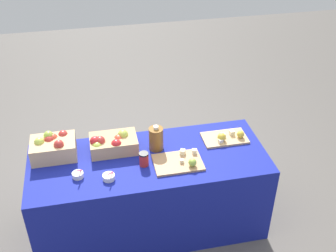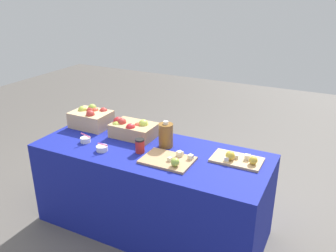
% 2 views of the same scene
% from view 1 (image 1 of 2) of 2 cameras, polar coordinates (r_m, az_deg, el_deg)
% --- Properties ---
extents(ground_plane, '(10.00, 10.00, 0.00)m').
position_cam_1_polar(ground_plane, '(3.83, -2.36, -13.11)').
color(ground_plane, '#56514C').
extents(table, '(1.90, 0.76, 0.74)m').
position_cam_1_polar(table, '(3.57, -2.49, -9.06)').
color(table, navy).
rests_on(table, ground_plane).
extents(apple_crate_left, '(0.35, 0.26, 0.20)m').
position_cam_1_polar(apple_crate_left, '(3.43, -15.38, -2.76)').
color(apple_crate_left, tan).
rests_on(apple_crate_left, table).
extents(apple_crate_middle, '(0.38, 0.25, 0.16)m').
position_cam_1_polar(apple_crate_middle, '(3.40, -7.67, -2.34)').
color(apple_crate_middle, tan).
rests_on(apple_crate_middle, table).
extents(cutting_board_front, '(0.38, 0.27, 0.08)m').
position_cam_1_polar(cutting_board_front, '(3.27, 1.65, -4.90)').
color(cutting_board_front, tan).
rests_on(cutting_board_front, table).
extents(cutting_board_back, '(0.37, 0.22, 0.09)m').
position_cam_1_polar(cutting_board_back, '(3.55, 7.91, -1.53)').
color(cutting_board_back, tan).
rests_on(cutting_board_back, table).
extents(sample_bowl_near, '(0.08, 0.09, 0.10)m').
position_cam_1_polar(sample_bowl_near, '(3.21, -12.20, -6.53)').
color(sample_bowl_near, silver).
rests_on(sample_bowl_near, table).
extents(sample_bowl_mid, '(0.09, 0.09, 0.09)m').
position_cam_1_polar(sample_bowl_mid, '(3.15, -8.09, -6.90)').
color(sample_bowl_mid, silver).
rests_on(sample_bowl_mid, table).
extents(cider_jug, '(0.12, 0.12, 0.22)m').
position_cam_1_polar(cider_jug, '(3.37, -1.64, -1.73)').
color(cider_jug, brown).
rests_on(cider_jug, table).
extents(coffee_cup, '(0.07, 0.07, 0.11)m').
position_cam_1_polar(coffee_cup, '(3.23, -3.31, -4.53)').
color(coffee_cup, red).
rests_on(coffee_cup, table).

